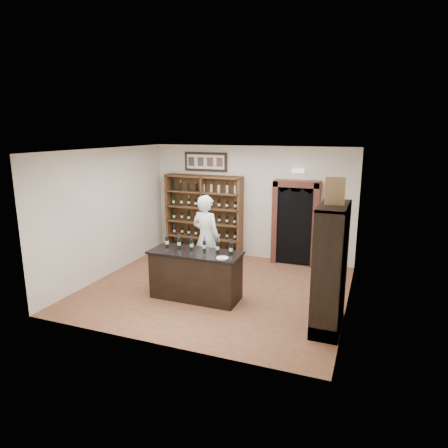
{
  "coord_description": "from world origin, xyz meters",
  "views": [
    {
      "loc": [
        3.12,
        -7.59,
        3.4
      ],
      "look_at": [
        0.07,
        0.3,
        1.4
      ],
      "focal_mm": 32.0,
      "sensor_mm": 36.0,
      "label": 1
    }
  ],
  "objects_px": {
    "wine_crate": "(335,191)",
    "side_cabinet": "(331,287)",
    "shopkeeper": "(206,238)",
    "wine_shelf": "(204,215)",
    "tasting_counter": "(196,275)",
    "counter_bottle_0": "(167,241)"
  },
  "relations": [
    {
      "from": "wine_shelf",
      "to": "side_cabinet",
      "type": "relative_size",
      "value": 1.0
    },
    {
      "from": "counter_bottle_0",
      "to": "side_cabinet",
      "type": "relative_size",
      "value": 0.14
    },
    {
      "from": "shopkeeper",
      "to": "wine_crate",
      "type": "relative_size",
      "value": 4.47
    },
    {
      "from": "counter_bottle_0",
      "to": "side_cabinet",
      "type": "distance_m",
      "value": 3.49
    },
    {
      "from": "shopkeeper",
      "to": "tasting_counter",
      "type": "bearing_deg",
      "value": 115.34
    },
    {
      "from": "wine_shelf",
      "to": "wine_crate",
      "type": "height_order",
      "value": "wine_crate"
    },
    {
      "from": "side_cabinet",
      "to": "shopkeeper",
      "type": "distance_m",
      "value": 3.24
    },
    {
      "from": "wine_shelf",
      "to": "wine_crate",
      "type": "distance_m",
      "value": 5.16
    },
    {
      "from": "side_cabinet",
      "to": "wine_crate",
      "type": "height_order",
      "value": "wine_crate"
    },
    {
      "from": "wine_shelf",
      "to": "tasting_counter",
      "type": "bearing_deg",
      "value": -69.44
    },
    {
      "from": "tasting_counter",
      "to": "side_cabinet",
      "type": "xyz_separation_m",
      "value": [
        2.72,
        -0.3,
        0.26
      ]
    },
    {
      "from": "counter_bottle_0",
      "to": "wine_crate",
      "type": "bearing_deg",
      "value": -7.37
    },
    {
      "from": "counter_bottle_0",
      "to": "wine_shelf",
      "type": "bearing_deg",
      "value": 97.71
    },
    {
      "from": "shopkeeper",
      "to": "wine_shelf",
      "type": "bearing_deg",
      "value": -51.38
    },
    {
      "from": "wine_shelf",
      "to": "shopkeeper",
      "type": "distance_m",
      "value": 2.1
    },
    {
      "from": "side_cabinet",
      "to": "tasting_counter",
      "type": "bearing_deg",
      "value": 173.72
    },
    {
      "from": "counter_bottle_0",
      "to": "shopkeeper",
      "type": "distance_m",
      "value": 1.05
    },
    {
      "from": "wine_shelf",
      "to": "wine_crate",
      "type": "relative_size",
      "value": 4.93
    },
    {
      "from": "shopkeeper",
      "to": "wine_crate",
      "type": "height_order",
      "value": "wine_crate"
    },
    {
      "from": "wine_crate",
      "to": "side_cabinet",
      "type": "bearing_deg",
      "value": 15.63
    },
    {
      "from": "shopkeeper",
      "to": "wine_crate",
      "type": "xyz_separation_m",
      "value": [
        2.9,
        -1.35,
        1.43
      ]
    },
    {
      "from": "wine_shelf",
      "to": "wine_crate",
      "type": "xyz_separation_m",
      "value": [
        3.79,
        -3.25,
        1.32
      ]
    }
  ]
}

